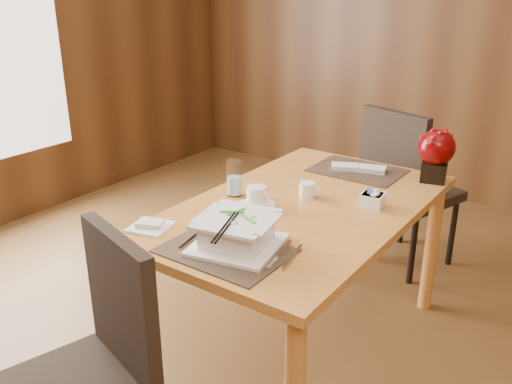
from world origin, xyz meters
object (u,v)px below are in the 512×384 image
Objects in this scene: water_glass at (234,178)px; berry_decor at (436,152)px; dining_table at (302,224)px; soup_setting at (237,233)px; creamer_jug at (307,190)px; coffee_cup at (257,198)px; bread_plate at (150,227)px; sugar_caddy at (372,200)px; near_chair at (93,359)px; far_chair at (403,181)px.

berry_decor is at bearing 46.46° from water_glass.
berry_decor is (0.37, 0.63, 0.24)m from dining_table.
creamer_jug is (-0.05, 0.59, -0.03)m from soup_setting.
creamer_jug is (0.12, 0.23, -0.01)m from coffee_cup.
water_glass reaches higher than bread_plate.
coffee_cup is at bearing -18.40° from water_glass.
berry_decor is (0.11, 0.48, 0.12)m from sugar_caddy.
sugar_caddy is 1.30m from near_chair.
water_glass is 1.10× the size of bread_plate.
bread_plate is (-0.06, -0.48, -0.08)m from water_glass.
creamer_jug reaches higher than dining_table.
water_glass reaches higher than dining_table.
far_chair is (-0.29, 0.41, -0.33)m from berry_decor.
bread_plate is at bearing -96.85° from water_glass.
dining_table is 0.77m from berry_decor.
berry_decor is at bearing 51.18° from creamer_jug.
soup_setting is at bearing -87.76° from creamer_jug.
water_glass is 0.16× the size of far_chair.
berry_decor is at bearing 59.61° from dining_table.
coffee_cup is 0.26m from creamer_jug.
water_glass is 1.03m from near_chair.
berry_decor is at bearing 88.90° from near_chair.
far_chair reaches higher than coffee_cup.
coffee_cup is 0.16× the size of far_chair.
coffee_cup is at bearing 96.94° from far_chair.
creamer_jug is 0.74m from bread_plate.
water_glass is 1.23m from far_chair.
near_chair is (0.17, -0.97, -0.30)m from water_glass.
coffee_cup is at bearing 62.67° from bread_plate.
soup_setting is at bearing -65.14° from coffee_cup.
water_glass is 0.49m from bread_plate.
berry_decor is 1.72× the size of bread_plate.
near_chair is at bearing 101.80° from far_chair.
dining_table is 0.68m from bread_plate.
far_chair is (0.08, 1.04, -0.09)m from dining_table.
dining_table is 0.16m from creamer_jug.
dining_table is at bearing 56.82° from bread_plate.
far_chair is at bearing 81.06° from creamer_jug.
bread_plate is at bearing -123.18° from dining_table.
water_glass is at bearing -164.36° from dining_table.
creamer_jug is at bearing 101.32° from far_chair.
water_glass is at bearing 88.81° from far_chair.
coffee_cup is 0.99× the size of water_glass.
creamer_jug is 1.18m from near_chair.
near_chair reaches higher than coffee_cup.
water_glass is 0.62m from sugar_caddy.
berry_decor is (0.68, 0.72, 0.06)m from water_glass.
bread_plate is (-0.22, -0.42, -0.03)m from coffee_cup.
near_chair is at bearing -118.36° from soup_setting.
near_chair is at bearing -108.51° from sugar_caddy.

